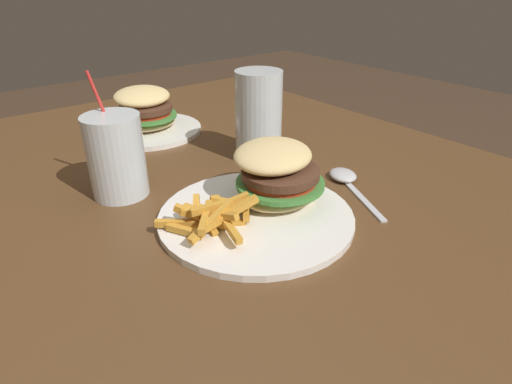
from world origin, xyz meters
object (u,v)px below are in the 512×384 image
beer_glass (259,118)px  juice_glass (117,160)px  spoon (345,177)px  meal_plate_far (146,116)px  meal_plate_near (266,192)px

beer_glass → juice_glass: juice_glass is taller
beer_glass → spoon: bearing=-74.2°
juice_glass → meal_plate_far: 0.29m
meal_plate_near → beer_glass: 0.21m
beer_glass → spoon: (0.05, -0.17, -0.07)m
juice_glass → meal_plate_far: (0.16, 0.24, -0.02)m
meal_plate_near → juice_glass: size_ratio=1.46×
meal_plate_near → spoon: bearing=-1.8°
meal_plate_near → meal_plate_far: (0.02, 0.43, 0.00)m
meal_plate_near → spoon: (0.17, -0.01, -0.03)m
spoon → meal_plate_near: bearing=113.5°
beer_glass → juice_glass: (-0.27, 0.02, -0.02)m
spoon → juice_glass: bearing=83.5°
meal_plate_near → meal_plate_far: bearing=87.2°
spoon → meal_plate_far: 0.46m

